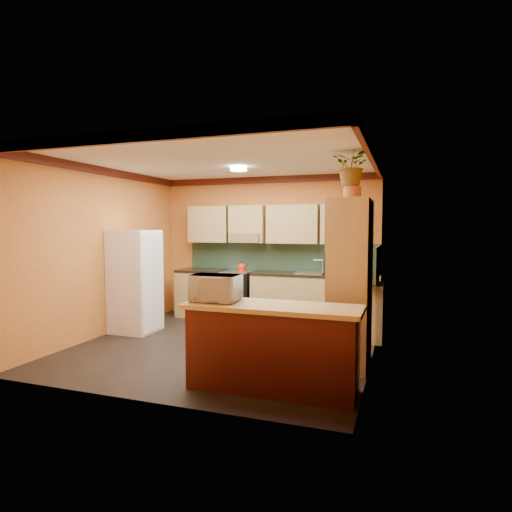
% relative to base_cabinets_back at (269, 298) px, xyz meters
% --- Properties ---
extents(room_shell, '(4.24, 4.24, 2.72)m').
position_rel_base_cabinets_back_xyz_m(room_shell, '(-0.11, -1.52, 1.65)').
color(room_shell, black).
rests_on(room_shell, ground).
extents(base_cabinets_back, '(3.65, 0.60, 0.88)m').
position_rel_base_cabinets_back_xyz_m(base_cabinets_back, '(0.00, 0.00, 0.00)').
color(base_cabinets_back, tan).
rests_on(base_cabinets_back, ground).
extents(countertop_back, '(3.65, 0.62, 0.04)m').
position_rel_base_cabinets_back_xyz_m(countertop_back, '(0.00, -0.00, 0.46)').
color(countertop_back, black).
rests_on(countertop_back, base_cabinets_back).
extents(stove, '(0.58, 0.58, 0.91)m').
position_rel_base_cabinets_back_xyz_m(stove, '(-0.62, -0.00, 0.02)').
color(stove, black).
rests_on(stove, ground).
extents(kettle, '(0.19, 0.19, 0.18)m').
position_rel_base_cabinets_back_xyz_m(kettle, '(-0.53, -0.05, 0.56)').
color(kettle, red).
rests_on(kettle, stove).
extents(sink, '(0.48, 0.40, 0.03)m').
position_rel_base_cabinets_back_xyz_m(sink, '(0.77, 0.00, 0.50)').
color(sink, silver).
rests_on(sink, countertop_back).
extents(base_cabinets_right, '(0.60, 0.80, 0.88)m').
position_rel_base_cabinets_back_xyz_m(base_cabinets_right, '(1.67, -0.74, 0.00)').
color(base_cabinets_right, tan).
rests_on(base_cabinets_right, ground).
extents(countertop_right, '(0.62, 0.80, 0.04)m').
position_rel_base_cabinets_back_xyz_m(countertop_right, '(1.67, -0.74, 0.46)').
color(countertop_right, black).
rests_on(countertop_right, base_cabinets_right).
extents(fridge, '(0.68, 0.66, 1.70)m').
position_rel_base_cabinets_back_xyz_m(fridge, '(-1.88, -1.48, 0.41)').
color(fridge, white).
rests_on(fridge, ground).
extents(pantry, '(0.48, 0.90, 2.10)m').
position_rel_base_cabinets_back_xyz_m(pantry, '(1.72, -2.07, 0.61)').
color(pantry, tan).
rests_on(pantry, ground).
extents(fern_pot, '(0.22, 0.22, 0.16)m').
position_rel_base_cabinets_back_xyz_m(fern_pot, '(1.72, -2.02, 1.74)').
color(fern_pot, '#A45027').
rests_on(fern_pot, pantry).
extents(fern, '(0.59, 0.56, 0.51)m').
position_rel_base_cabinets_back_xyz_m(fern, '(1.72, -2.02, 2.08)').
color(fern, tan).
rests_on(fern, fern_pot).
extents(breakfast_bar, '(1.80, 0.55, 0.88)m').
position_rel_base_cabinets_back_xyz_m(breakfast_bar, '(1.03, -3.18, 0.00)').
color(breakfast_bar, '#4D1312').
rests_on(breakfast_bar, ground).
extents(bar_top, '(1.90, 0.65, 0.05)m').
position_rel_base_cabinets_back_xyz_m(bar_top, '(1.03, -3.18, 0.47)').
color(bar_top, tan).
rests_on(bar_top, breakfast_bar).
extents(microwave, '(0.55, 0.39, 0.30)m').
position_rel_base_cabinets_back_xyz_m(microwave, '(0.37, -3.18, 0.64)').
color(microwave, white).
rests_on(microwave, bar_top).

